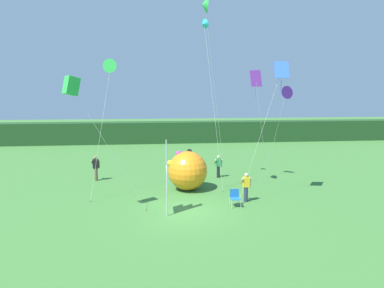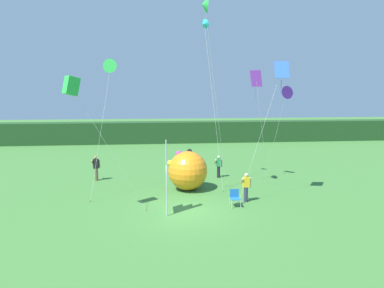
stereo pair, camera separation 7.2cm
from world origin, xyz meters
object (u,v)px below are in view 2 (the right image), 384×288
at_px(kite_green_delta_0, 205,6).
at_px(kite_cyan_delta_2, 205,26).
at_px(inflatable_balloon, 188,171).
at_px(kite_green_box_5, 71,86).
at_px(person_far_left, 96,167).
at_px(kite_purple_delta_4, 286,93).
at_px(banner_flag, 166,178).
at_px(kite_purple_diamond_1, 256,82).
at_px(person_near_banner, 246,187).
at_px(kite_green_delta_6, 110,67).
at_px(person_mid_field, 219,166).
at_px(folding_chair, 235,197).
at_px(kite_blue_diamond_3, 280,75).

relative_size(kite_green_delta_0, kite_cyan_delta_2, 1.06).
xyz_separation_m(inflatable_balloon, kite_green_box_5, (-5.60, -4.11, 4.98)).
relative_size(person_far_left, kite_purple_delta_4, 0.27).
relative_size(banner_flag, kite_purple_diamond_1, 0.51).
distance_m(person_near_banner, kite_purple_delta_4, 5.56).
height_order(banner_flag, person_far_left, banner_flag).
bearing_deg(kite_cyan_delta_2, kite_green_box_5, -142.03).
bearing_deg(kite_purple_delta_4, kite_green_delta_6, 168.86).
height_order(kite_green_delta_0, kite_green_box_5, kite_green_delta_0).
bearing_deg(person_mid_field, folding_chair, -92.20).
distance_m(person_far_left, kite_purple_diamond_1, 11.97).
distance_m(kite_purple_delta_4, kite_green_delta_6, 9.95).
bearing_deg(folding_chair, kite_cyan_delta_2, 103.22).
bearing_deg(kite_green_delta_6, kite_green_box_5, -106.01).
bearing_deg(kite_green_box_5, kite_green_delta_6, 73.99).
bearing_deg(person_near_banner, person_mid_field, 95.70).
bearing_deg(banner_flag, person_far_left, 123.86).
height_order(folding_chair, kite_green_delta_0, kite_green_delta_0).
relative_size(person_near_banner, kite_purple_delta_4, 0.26).
bearing_deg(person_near_banner, kite_green_delta_6, 160.10).
distance_m(banner_flag, kite_cyan_delta_2, 9.92).
xyz_separation_m(person_mid_field, kite_purple_delta_4, (2.85, -4.59, 5.03)).
height_order(person_near_banner, kite_green_box_5, kite_green_box_5).
bearing_deg(person_far_left, kite_cyan_delta_2, -13.00).
bearing_deg(kite_purple_diamond_1, kite_purple_delta_4, -77.04).
distance_m(banner_flag, kite_purple_diamond_1, 9.28).
relative_size(folding_chair, kite_purple_delta_4, 0.14).
height_order(kite_blue_diamond_3, kite_green_box_5, kite_blue_diamond_3).
relative_size(folding_chair, kite_green_delta_6, 0.11).
bearing_deg(person_mid_field, kite_purple_delta_4, -58.20).
distance_m(kite_blue_diamond_3, kite_green_delta_6, 9.44).
height_order(banner_flag, kite_cyan_delta_2, kite_cyan_delta_2).
relative_size(kite_blue_diamond_3, kite_green_box_5, 1.13).
distance_m(banner_flag, kite_green_delta_0, 9.25).
bearing_deg(person_near_banner, kite_cyan_delta_2, 115.68).
height_order(kite_purple_diamond_1, kite_green_box_5, kite_purple_diamond_1).
height_order(folding_chair, kite_blue_diamond_3, kite_blue_diamond_3).
relative_size(person_near_banner, kite_green_delta_6, 0.21).
bearing_deg(kite_purple_delta_4, person_far_left, 157.59).
height_order(person_near_banner, kite_green_delta_0, kite_green_delta_0).
xyz_separation_m(person_near_banner, kite_green_box_5, (-8.54, -1.53, 5.33)).
relative_size(person_near_banner, person_far_left, 0.94).
xyz_separation_m(person_near_banner, folding_chair, (-0.76, -0.66, -0.34)).
relative_size(person_near_banner, person_mid_field, 1.03).
xyz_separation_m(kite_blue_diamond_3, kite_green_box_5, (-10.34, -1.86, -0.64)).
xyz_separation_m(banner_flag, kite_green_delta_6, (-3.00, 4.06, 5.57)).
bearing_deg(person_near_banner, kite_green_box_5, -169.87).
bearing_deg(banner_flag, kite_purple_delta_4, 17.94).
xyz_separation_m(kite_cyan_delta_2, kite_blue_diamond_3, (3.59, -3.40, -3.06)).
xyz_separation_m(person_near_banner, inflatable_balloon, (-2.95, 2.59, 0.35)).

